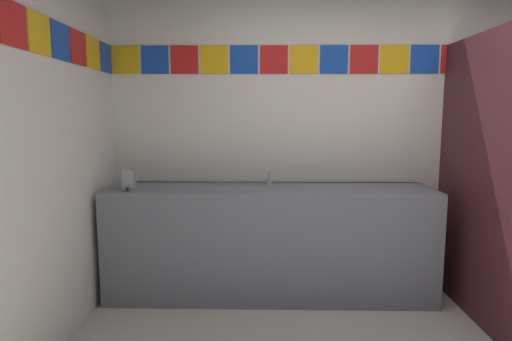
# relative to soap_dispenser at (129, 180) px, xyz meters

# --- Properties ---
(wall_back) EXTENTS (4.24, 0.09, 2.61)m
(wall_back) POSITION_rel_soap_dispenser_xyz_m (1.86, 0.49, 0.34)
(wall_back) COLOR silver
(wall_back) RESTS_ON ground_plane
(vanity_counter) EXTENTS (2.57, 0.57, 0.89)m
(vanity_counter) POSITION_rel_soap_dispenser_xyz_m (1.07, 0.17, -0.52)
(vanity_counter) COLOR slate
(vanity_counter) RESTS_ON ground_plane
(faucet_center) EXTENTS (0.04, 0.10, 0.14)m
(faucet_center) POSITION_rel_soap_dispenser_xyz_m (1.07, 0.26, -0.03)
(faucet_center) COLOR silver
(faucet_center) RESTS_ON vanity_counter
(soap_dispenser) EXTENTS (0.09, 0.09, 0.16)m
(soap_dispenser) POSITION_rel_soap_dispenser_xyz_m (0.00, 0.00, 0.00)
(soap_dispenser) COLOR gray
(soap_dispenser) RESTS_ON vanity_counter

